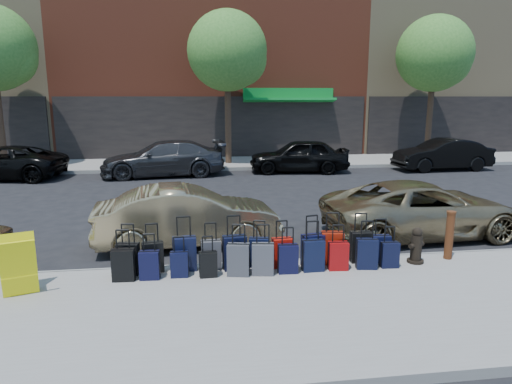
{
  "coord_description": "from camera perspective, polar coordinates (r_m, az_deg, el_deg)",
  "views": [
    {
      "loc": [
        -1.2,
        -13.06,
        3.38
      ],
      "look_at": [
        0.38,
        -1.5,
        0.94
      ],
      "focal_mm": 32.0,
      "sensor_mm": 36.0,
      "label": 1
    }
  ],
  "objects": [
    {
      "name": "ground",
      "position": [
        13.54,
        -2.45,
        -2.66
      ],
      "size": [
        120.0,
        120.0,
        0.0
      ],
      "primitive_type": "plane",
      "color": "black",
      "rests_on": "ground"
    },
    {
      "name": "sidewalk_near",
      "position": [
        7.44,
        2.39,
        -14.59
      ],
      "size": [
        60.0,
        4.0,
        0.15
      ],
      "primitive_type": "cube",
      "color": "gray",
      "rests_on": "ground"
    },
    {
      "name": "sidewalk_far",
      "position": [
        23.32,
        -4.76,
        3.63
      ],
      "size": [
        60.0,
        4.0,
        0.15
      ],
      "primitive_type": "cube",
      "color": "gray",
      "rests_on": "ground"
    },
    {
      "name": "curb_near",
      "position": [
        9.27,
        0.17,
        -9.09
      ],
      "size": [
        60.0,
        0.08,
        0.15
      ],
      "primitive_type": "cube",
      "color": "gray",
      "rests_on": "ground"
    },
    {
      "name": "curb_far",
      "position": [
        21.33,
        -4.47,
        2.86
      ],
      "size": [
        60.0,
        0.08,
        0.15
      ],
      "primitive_type": "cube",
      "color": "gray",
      "rests_on": "ground"
    },
    {
      "name": "building_right",
      "position": [
        35.93,
        22.35,
        19.95
      ],
      "size": [
        15.0,
        12.12,
        18.0
      ],
      "color": "#927E59",
      "rests_on": "ground"
    },
    {
      "name": "tree_center",
      "position": [
        22.72,
        -3.24,
        16.93
      ],
      "size": [
        3.8,
        3.8,
        7.27
      ],
      "color": "black",
      "rests_on": "sidewalk_far"
    },
    {
      "name": "tree_right",
      "position": [
        25.79,
        21.67,
        15.53
      ],
      "size": [
        3.8,
        3.8,
        7.27
      ],
      "color": "black",
      "rests_on": "sidewalk_far"
    },
    {
      "name": "suitcase_front_0",
      "position": [
        8.83,
        -15.68,
        -8.03
      ],
      "size": [
        0.43,
        0.28,
        0.96
      ],
      "rotation": [
        0.0,
        0.0,
        -0.16
      ],
      "color": "black",
      "rests_on": "sidewalk_near"
    },
    {
      "name": "suitcase_front_1",
      "position": [
        8.83,
        -12.75,
        -7.92
      ],
      "size": [
        0.41,
        0.27,
        0.93
      ],
      "rotation": [
        0.0,
        0.0,
        0.15
      ],
      "color": "black",
      "rests_on": "sidewalk_near"
    },
    {
      "name": "suitcase_front_2",
      "position": [
        8.79,
        -8.91,
        -7.62
      ],
      "size": [
        0.45,
        0.27,
        1.04
      ],
      "rotation": [
        0.0,
        0.0,
        0.07
      ],
      "color": "black",
      "rests_on": "sidewalk_near"
    },
    {
      "name": "suitcase_front_3",
      "position": [
        8.81,
        -5.63,
        -7.8
      ],
      "size": [
        0.38,
        0.22,
        0.91
      ],
      "rotation": [
        0.0,
        0.0,
        0.04
      ],
      "color": "#403F45",
      "rests_on": "sidewalk_near"
    },
    {
      "name": "suitcase_front_4",
      "position": [
        8.75,
        -2.68,
        -7.57
      ],
      "size": [
        0.46,
        0.29,
        1.05
      ],
      "rotation": [
        0.0,
        0.0,
        0.13
      ],
      "color": "black",
      "rests_on": "sidewalk_near"
    },
    {
      "name": "suitcase_front_5",
      "position": [
        8.89,
        0.38,
        -7.53
      ],
      "size": [
        0.41,
        0.28,
        0.91
      ],
      "rotation": [
        0.0,
        0.0,
        -0.21
      ],
      "color": "black",
      "rests_on": "sidewalk_near"
    },
    {
      "name": "suitcase_front_6",
      "position": [
        8.88,
        3.3,
        -7.56
      ],
      "size": [
        0.4,
        0.24,
        0.92
      ],
      "rotation": [
        0.0,
        0.0,
        0.09
      ],
      "color": "#AE130B",
      "rests_on": "sidewalk_near"
    },
    {
      "name": "suitcase_front_7",
      "position": [
        9.0,
        7.09,
        -7.2
      ],
      "size": [
        0.45,
        0.31,
        1.0
      ],
      "rotation": [
        0.0,
        0.0,
        0.2
      ],
      "color": "black",
      "rests_on": "sidewalk_near"
    },
    {
      "name": "suitcase_front_8",
      "position": [
        9.14,
        9.51,
        -6.91
      ],
      "size": [
        0.46,
        0.31,
        1.03
      ],
      "rotation": [
        0.0,
        0.0,
        -0.18
      ],
      "color": "maroon",
      "rests_on": "sidewalk_near"
    },
    {
      "name": "suitcase_front_9",
      "position": [
        9.36,
        12.96,
        -6.68
      ],
      "size": [
        0.42,
        0.24,
        0.99
      ],
      "rotation": [
        0.0,
        0.0,
        -0.03
      ],
      "color": "black",
      "rests_on": "sidewalk_near"
    },
    {
      "name": "suitcase_front_10",
      "position": [
        9.46,
        15.29,
        -6.84
      ],
      "size": [
        0.38,
        0.23,
        0.88
      ],
      "rotation": [
        0.0,
        0.0,
        -0.09
      ],
      "color": "black",
      "rests_on": "sidewalk_near"
    },
    {
      "name": "suitcase_back_0",
      "position": [
        8.58,
        -16.24,
        -8.72
      ],
      "size": [
        0.4,
        0.25,
        0.93
      ],
      "rotation": [
        0.0,
        0.0,
        -0.05
      ],
      "color": "black",
      "rests_on": "sidewalk_near"
    },
    {
      "name": "suitcase_back_1",
      "position": [
        8.53,
        -13.17,
        -8.88
      ],
      "size": [
        0.36,
        0.22,
        0.84
      ],
      "rotation": [
        0.0,
        0.0,
        -0.05
      ],
      "color": "black",
      "rests_on": "sidewalk_near"
    },
    {
      "name": "suitcase_back_2",
      "position": [
        8.53,
        -9.56,
        -8.89
      ],
      "size": [
        0.32,
        0.19,
        0.76
      ],
      "rotation": [
        0.0,
        0.0,
        -0.03
      ],
      "color": "black",
      "rests_on": "sidewalk_near"
    },
    {
      "name": "suitcase_back_3",
      "position": [
        8.46,
        -6.0,
        -8.96
      ],
      "size": [
        0.33,
        0.2,
        0.76
      ],
      "rotation": [
        0.0,
        0.0,
        0.06
      ],
      "color": "black",
      "rests_on": "sidewalk_near"
    },
    {
      "name": "suitcase_back_4",
      "position": [
        8.47,
        -2.22,
        -8.43
      ],
      "size": [
        0.44,
        0.31,
        0.96
      ],
      "rotation": [
        0.0,
        0.0,
        -0.21
      ],
      "color": "#3A3A3F",
      "rests_on": "sidewalk_near"
    },
    {
      "name": "suitcase_back_5",
      "position": [
        8.51,
        0.86,
        -8.37
      ],
      "size": [
        0.43,
        0.29,
        0.95
      ],
      "rotation": [
        0.0,
        0.0,
        -0.16
      ],
      "color": "#404045",
      "rests_on": "sidewalk_near"
    },
    {
      "name": "suitcase_back_6",
      "position": [
        8.61,
        4.01,
        -8.31
      ],
      "size": [
        0.38,
        0.23,
        0.87
      ],
      "rotation": [
        0.0,
        0.0,
        -0.04
      ],
      "color": "black",
      "rests_on": "sidewalk_near"
    },
    {
      "name": "suitcase_back_7",
      "position": [
        8.75,
        7.14,
        -7.85
      ],
      "size": [
        0.41,
        0.24,
        0.96
      ],
      "rotation": [
        0.0,
        0.0,
        0.03
      ],
      "color": "black",
      "rests_on": "sidewalk_near"
    },
    {
      "name": "suitcase_back_8",
      "position": [
        8.88,
        10.22,
        -7.84
      ],
      "size": [
        0.38,
        0.24,
        0.87
      ],
      "rotation": [
        0.0,
        0.0,
        -0.07
      ],
      "color": "maroon",
      "rests_on": "sidewalk_near"
    },
    {
      "name": "suitcase_back_9",
      "position": [
        9.05,
        13.67,
        -7.5
      ],
      "size": [
        0.42,
        0.29,
        0.93
      ],
      "rotation": [
        0.0,
        0.0,
        -0.16
      ],
      "color": "black",
      "rests_on": "sidewalk_near"
    },
    {
      "name": "suitcase_back_10",
      "position": [
        9.23,
        16.35,
        -7.51
      ],
      "size": [
        0.35,
        0.21,
        0.81
      ],
      "rotation": [
        0.0,
        0.0,
        -0.06
      ],
      "color": "black",
      "rests_on": "sidewalk_near"
    },
    {
      "name": "fire_hydrant",
      "position": [
        9.62,
        19.4,
        -6.43
      ],
      "size": [
        0.37,
        0.33,
        0.72
      ],
      "rotation": [
        0.0,
        0.0,
        0.39
      ],
      "color": "black",
      "rests_on": "sidewalk_near"
    },
    {
      "name": "bollard",
      "position": [
        10.02,
        23.04,
        -4.9
      ],
      "size": [
        0.18,
        0.18,
        0.99
      ],
      "color": "#38190C",
      "rests_on": "sidewalk_near"
    },
    {
      "name": "display_rack",
      "position": [
        8.61,
        -27.53,
        -8.2
      ],
      "size": [
        0.71,
        0.75,
        0.98
      ],
      "rotation": [
        0.0,
        0.0,
        0.33
      ],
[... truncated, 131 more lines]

